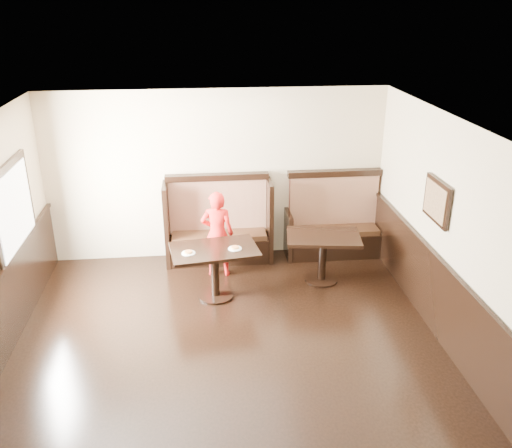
{
  "coord_description": "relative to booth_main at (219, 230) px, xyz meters",
  "views": [
    {
      "loc": [
        -0.27,
        -4.96,
        4.1
      ],
      "look_at": [
        0.52,
        2.35,
        1.0
      ],
      "focal_mm": 38.0,
      "sensor_mm": 36.0,
      "label": 1
    }
  ],
  "objects": [
    {
      "name": "booth_main",
      "position": [
        0.0,
        0.0,
        0.0
      ],
      "size": [
        1.75,
        0.72,
        1.45
      ],
      "color": "black",
      "rests_on": "ground"
    },
    {
      "name": "table_neighbor",
      "position": [
        1.55,
        -0.94,
        0.05
      ],
      "size": [
        1.19,
        0.87,
        0.76
      ],
      "rotation": [
        0.0,
        0.0,
        -0.14
      ],
      "color": "black",
      "rests_on": "ground"
    },
    {
      "name": "booth_neighbor",
      "position": [
        1.95,
        -0.0,
        -0.05
      ],
      "size": [
        1.65,
        0.72,
        1.45
      ],
      "color": "black",
      "rests_on": "ground"
    },
    {
      "name": "pizza_plate_right",
      "position": [
        0.18,
        -1.3,
        0.27
      ],
      "size": [
        0.19,
        0.19,
        0.04
      ],
      "color": "white",
      "rests_on": "table_main"
    },
    {
      "name": "pizza_plate_left",
      "position": [
        -0.48,
        -1.38,
        0.27
      ],
      "size": [
        0.19,
        0.19,
        0.04
      ],
      "color": "white",
      "rests_on": "table_main"
    },
    {
      "name": "ground",
      "position": [
        0.0,
        -3.3,
        -0.53
      ],
      "size": [
        7.0,
        7.0,
        0.0
      ],
      "primitive_type": "plane",
      "color": "black",
      "rests_on": "ground"
    },
    {
      "name": "table_main",
      "position": [
        -0.11,
        -1.26,
        0.07
      ],
      "size": [
        1.32,
        0.93,
        0.78
      ],
      "rotation": [
        0.0,
        0.0,
        0.14
      ],
      "color": "black",
      "rests_on": "ground"
    },
    {
      "name": "room_shell",
      "position": [
        -0.3,
        -3.01,
        0.14
      ],
      "size": [
        7.0,
        7.0,
        7.0
      ],
      "color": "#BDAF89",
      "rests_on": "ground"
    },
    {
      "name": "child",
      "position": [
        -0.04,
        -0.57,
        0.17
      ],
      "size": [
        0.55,
        0.4,
        1.39
      ],
      "primitive_type": "imported",
      "rotation": [
        0.0,
        0.0,
        2.99
      ],
      "color": "red",
      "rests_on": "ground"
    }
  ]
}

